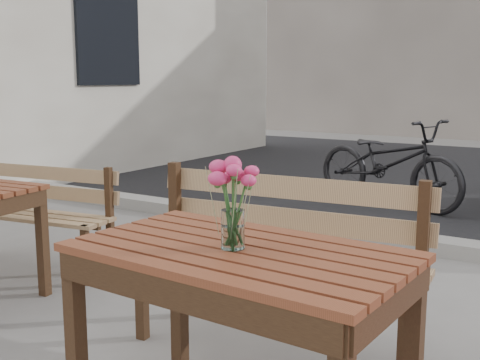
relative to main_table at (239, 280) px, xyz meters
name	(u,v)px	position (x,y,z in m)	size (l,w,h in m)	color
main_table	(239,280)	(0.00, 0.00, 0.00)	(1.29, 0.79, 0.77)	brown
main_bench	(281,240)	(-0.27, 0.83, -0.07)	(1.56, 0.61, 0.95)	#8F6A4A
main_vase	(233,192)	(-0.02, -0.02, 0.34)	(0.19, 0.19, 0.35)	white
second_bench	(39,203)	(-2.44, 1.07, -0.16)	(1.32, 0.58, 0.79)	#8F6A4A
bicycle	(389,162)	(-0.94, 4.56, -0.16)	(0.65, 1.85, 0.97)	black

